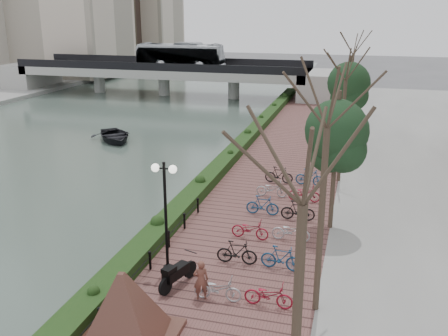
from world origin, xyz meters
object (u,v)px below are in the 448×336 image
at_px(lamppost, 165,192).
at_px(pedestrian, 201,280).
at_px(boat, 114,136).
at_px(granite_monument, 123,309).
at_px(motorcycle, 178,272).

distance_m(lamppost, pedestrian, 3.60).
bearing_deg(boat, pedestrian, -96.16).
bearing_deg(lamppost, boat, 122.62).
xyz_separation_m(pedestrian, boat, (-14.29, 20.97, -0.75)).
distance_m(granite_monument, pedestrian, 3.39).
xyz_separation_m(motorcycle, pedestrian, (1.09, -0.60, 0.19)).
height_order(pedestrian, boat, pedestrian).
bearing_deg(pedestrian, lamppost, -64.45).
xyz_separation_m(granite_monument, pedestrian, (1.48, 3.01, -0.48)).
bearing_deg(lamppost, granite_monument, -84.18).
bearing_deg(granite_monument, lamppost, 95.82).
relative_size(granite_monument, pedestrian, 3.09).
bearing_deg(pedestrian, boat, -78.97).
height_order(granite_monument, lamppost, lamppost).
bearing_deg(granite_monument, boat, 118.10).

